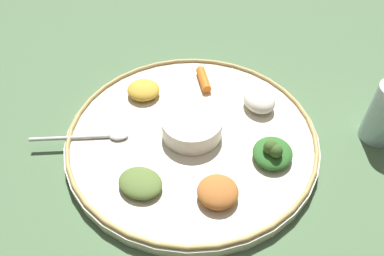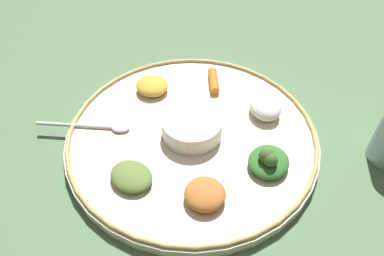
{
  "view_description": "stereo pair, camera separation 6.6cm",
  "coord_description": "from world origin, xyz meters",
  "px_view_note": "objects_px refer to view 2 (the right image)",
  "views": [
    {
      "loc": [
        0.1,
        -0.44,
        0.51
      ],
      "look_at": [
        0.0,
        0.0,
        0.04
      ],
      "focal_mm": 34.66,
      "sensor_mm": 36.0,
      "label": 1
    },
    {
      "loc": [
        0.17,
        -0.43,
        0.51
      ],
      "look_at": [
        0.0,
        0.0,
        0.04
      ],
      "focal_mm": 34.66,
      "sensor_mm": 36.0,
      "label": 2
    }
  ],
  "objects_px": {
    "center_bowl": "(192,126)",
    "spoon": "(98,127)",
    "carrot_near_spoon": "(213,79)",
    "greens_pile": "(268,161)"
  },
  "relations": [
    {
      "from": "spoon",
      "to": "carrot_near_spoon",
      "type": "bearing_deg",
      "value": 52.58
    },
    {
      "from": "spoon",
      "to": "carrot_near_spoon",
      "type": "xyz_separation_m",
      "value": [
        0.15,
        0.2,
        0.01
      ]
    },
    {
      "from": "center_bowl",
      "to": "carrot_near_spoon",
      "type": "distance_m",
      "value": 0.15
    },
    {
      "from": "center_bowl",
      "to": "carrot_near_spoon",
      "type": "relative_size",
      "value": 1.3
    },
    {
      "from": "carrot_near_spoon",
      "to": "center_bowl",
      "type": "bearing_deg",
      "value": -85.48
    },
    {
      "from": "greens_pile",
      "to": "carrot_near_spoon",
      "type": "distance_m",
      "value": 0.24
    },
    {
      "from": "spoon",
      "to": "greens_pile",
      "type": "xyz_separation_m",
      "value": [
        0.31,
        0.02,
        0.01
      ]
    },
    {
      "from": "center_bowl",
      "to": "spoon",
      "type": "height_order",
      "value": "center_bowl"
    },
    {
      "from": "center_bowl",
      "to": "spoon",
      "type": "xyz_separation_m",
      "value": [
        -0.17,
        -0.05,
        -0.02
      ]
    },
    {
      "from": "center_bowl",
      "to": "spoon",
      "type": "distance_m",
      "value": 0.17
    }
  ]
}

